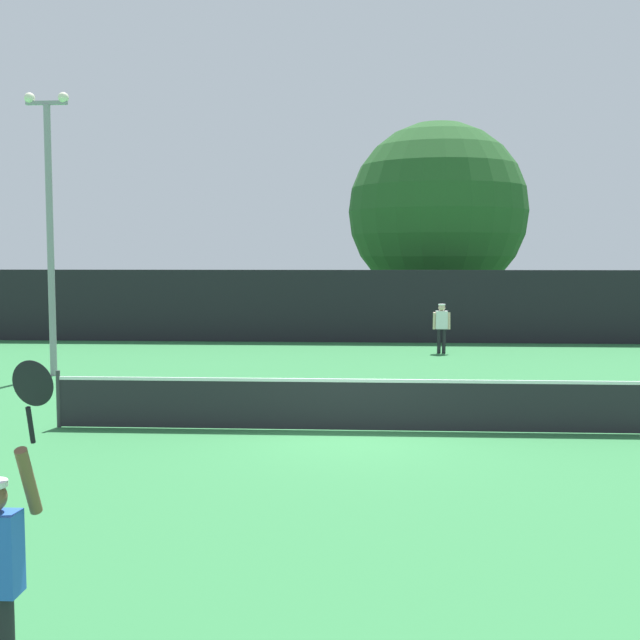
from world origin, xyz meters
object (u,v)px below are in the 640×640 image
parked_car_mid (288,307)px  parked_car_far (573,310)px  player_receiving (442,323)px  light_pole (50,215)px  parked_car_near (198,309)px  tennis_ball (376,405)px  large_tree (438,212)px

parked_car_mid → parked_car_far: 13.14m
player_receiving → parked_car_mid: size_ratio=0.37×
light_pole → parked_car_near: bearing=87.6°
tennis_ball → parked_car_mid: parked_car_mid is taller
parked_car_near → parked_car_mid: (4.01, 1.70, 0.00)m
parked_car_near → parked_car_far: bearing=2.4°
player_receiving → parked_car_near: bearing=-44.4°
large_tree → parked_car_mid: 8.49m
tennis_ball → parked_car_near: parked_car_near is taller
player_receiving → parked_car_mid: (-6.17, 11.68, -0.22)m
parked_car_near → player_receiving: bearing=-43.3°
tennis_ball → light_pole: (-8.57, 3.92, 4.24)m
tennis_ball → parked_car_far: parked_car_far is taller
player_receiving → parked_car_mid: parked_car_mid is taller
tennis_ball → parked_car_mid: (-3.91, 21.08, 0.74)m
large_tree → parked_car_near: (-10.82, 0.94, -4.34)m
parked_car_far → large_tree: bearing=-173.5°
tennis_ball → large_tree: 19.35m
player_receiving → tennis_ball: (-2.26, -9.40, -0.96)m
tennis_ball → large_tree: large_tree is taller
parked_car_far → light_pole: bearing=-143.6°
large_tree → parked_car_mid: (-6.81, 2.63, -4.34)m
tennis_ball → parked_car_far: (9.17, 19.76, 0.74)m
parked_car_mid → parked_car_far: (13.08, -1.33, 0.00)m
player_receiving → light_pole: size_ratio=0.22×
tennis_ball → light_pole: light_pole is taller
parked_car_mid → large_tree: bearing=-28.6°
parked_car_mid → player_receiving: bearing=-69.6°
light_pole → large_tree: (11.47, 14.53, 0.84)m
light_pole → parked_car_near: 15.87m
large_tree → parked_car_mid: bearing=158.8°
parked_car_near → parked_car_far: (17.09, 0.37, 0.00)m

